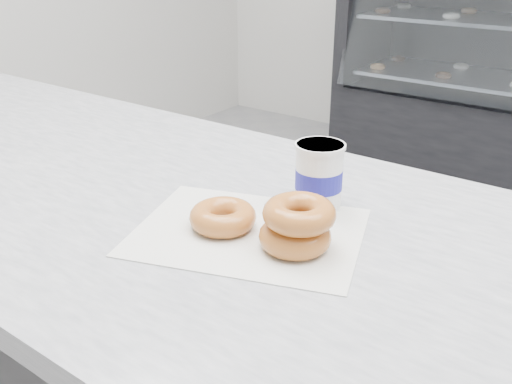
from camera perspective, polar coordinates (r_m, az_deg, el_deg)
wax_paper at (r=0.87m, az=-0.74°, el=-3.98°), size 0.41×0.36×0.00m
donut_single at (r=0.88m, az=-3.34°, el=-2.49°), size 0.12×0.12×0.04m
donut_stack at (r=0.81m, az=4.13°, el=-3.32°), size 0.14×0.14×0.07m
coffee_cup at (r=0.94m, az=6.31°, el=1.69°), size 0.09×0.09×0.11m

